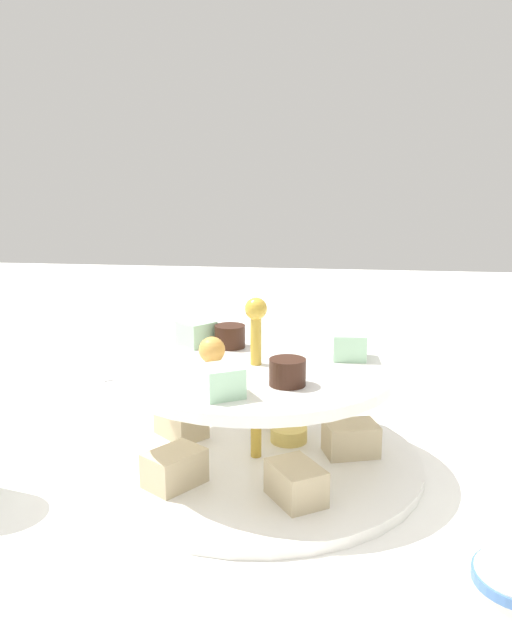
{
  "coord_description": "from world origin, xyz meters",
  "views": [
    {
      "loc": [
        -0.57,
        -0.07,
        0.27
      ],
      "look_at": [
        0.0,
        0.0,
        0.14
      ],
      "focal_mm": 37.29,
      "sensor_mm": 36.0,
      "label": 1
    }
  ],
  "objects": [
    {
      "name": "ground_plane",
      "position": [
        0.0,
        0.0,
        0.0
      ],
      "size": [
        2.4,
        2.4,
        0.0
      ],
      "primitive_type": "plane",
      "color": "white"
    },
    {
      "name": "tiered_serving_stand",
      "position": [
        0.0,
        0.0,
        0.04
      ],
      "size": [
        0.31,
        0.31,
        0.16
      ],
      "color": "white",
      "rests_on": "ground_plane"
    },
    {
      "name": "butter_knife_left",
      "position": [
        0.28,
        0.16,
        0.0
      ],
      "size": [
        0.12,
        0.14,
        0.0
      ],
      "primitive_type": "cube",
      "rotation": [
        0.0,
        0.0,
        2.24
      ],
      "color": "silver",
      "rests_on": "ground_plane"
    }
  ]
}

